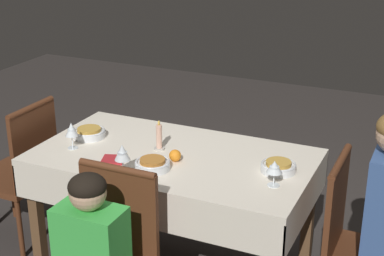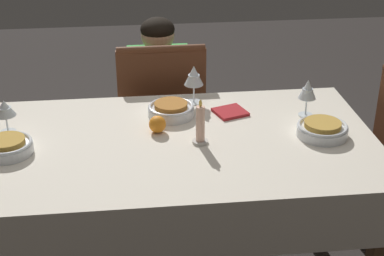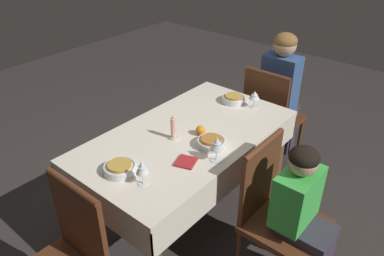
{
  "view_description": "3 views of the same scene",
  "coord_description": "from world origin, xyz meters",
  "px_view_note": "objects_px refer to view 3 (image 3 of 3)",
  "views": [
    {
      "loc": [
        1.31,
        -2.61,
        2.04
      ],
      "look_at": [
        0.07,
        0.08,
        0.89
      ],
      "focal_mm": 55.0,
      "sensor_mm": 36.0,
      "label": 1
    },
    {
      "loc": [
        0.14,
        1.89,
        1.76
      ],
      "look_at": [
        -0.07,
        -0.01,
        0.8
      ],
      "focal_mm": 55.0,
      "sensor_mm": 36.0,
      "label": 2
    },
    {
      "loc": [
        -1.59,
        -1.37,
        2.05
      ],
      "look_at": [
        0.02,
        -0.03,
        0.8
      ],
      "focal_mm": 35.0,
      "sensor_mm": 36.0,
      "label": 3
    }
  ],
  "objects_px": {
    "bowl_west": "(120,168)",
    "chair_south": "(275,210)",
    "bowl_east": "(233,99)",
    "wine_glass_south": "(217,144)",
    "wine_glass_east": "(255,96)",
    "bowl_south": "(211,142)",
    "candle_centerpiece": "(173,130)",
    "wine_glass_west": "(142,168)",
    "chair_east": "(270,114)",
    "orange_fruit": "(201,130)",
    "dining_table": "(187,145)",
    "napkin_red_folded": "(186,162)",
    "person_adult_denim": "(281,90)",
    "person_child_green": "(304,218)"
  },
  "relations": [
    {
      "from": "dining_table",
      "to": "bowl_west",
      "type": "xyz_separation_m",
      "value": [
        -0.56,
        0.02,
        0.12
      ]
    },
    {
      "from": "person_adult_denim",
      "to": "wine_glass_west",
      "type": "relative_size",
      "value": 7.84
    },
    {
      "from": "dining_table",
      "to": "person_adult_denim",
      "type": "xyz_separation_m",
      "value": [
        1.18,
        -0.07,
        0.01
      ]
    },
    {
      "from": "wine_glass_west",
      "to": "bowl_south",
      "type": "bearing_deg",
      "value": -5.88
    },
    {
      "from": "person_child_green",
      "to": "chair_east",
      "type": "bearing_deg",
      "value": 37.71
    },
    {
      "from": "chair_east",
      "to": "wine_glass_south",
      "type": "height_order",
      "value": "chair_east"
    },
    {
      "from": "bowl_west",
      "to": "candle_centerpiece",
      "type": "distance_m",
      "value": 0.46
    },
    {
      "from": "bowl_west",
      "to": "bowl_east",
      "type": "bearing_deg",
      "value": 0.3
    },
    {
      "from": "person_child_green",
      "to": "person_adult_denim",
      "type": "bearing_deg",
      "value": 33.82
    },
    {
      "from": "dining_table",
      "to": "napkin_red_folded",
      "type": "bearing_deg",
      "value": -140.42
    },
    {
      "from": "candle_centerpiece",
      "to": "napkin_red_folded",
      "type": "distance_m",
      "value": 0.29
    },
    {
      "from": "person_child_green",
      "to": "wine_glass_south",
      "type": "bearing_deg",
      "value": 101.87
    },
    {
      "from": "bowl_south",
      "to": "bowl_west",
      "type": "distance_m",
      "value": 0.59
    },
    {
      "from": "wine_glass_south",
      "to": "bowl_west",
      "type": "xyz_separation_m",
      "value": [
        -0.44,
        0.35,
        -0.09
      ]
    },
    {
      "from": "bowl_east",
      "to": "wine_glass_west",
      "type": "xyz_separation_m",
      "value": [
        -1.13,
        -0.18,
        0.08
      ]
    },
    {
      "from": "wine_glass_west",
      "to": "candle_centerpiece",
      "type": "height_order",
      "value": "candle_centerpiece"
    },
    {
      "from": "wine_glass_west",
      "to": "candle_centerpiece",
      "type": "xyz_separation_m",
      "value": [
        0.45,
        0.19,
        -0.04
      ]
    },
    {
      "from": "bowl_east",
      "to": "wine_glass_south",
      "type": "relative_size",
      "value": 1.1
    },
    {
      "from": "chair_south",
      "to": "bowl_east",
      "type": "relative_size",
      "value": 5.19
    },
    {
      "from": "person_adult_denim",
      "to": "wine_glass_south",
      "type": "height_order",
      "value": "person_adult_denim"
    },
    {
      "from": "bowl_east",
      "to": "candle_centerpiece",
      "type": "height_order",
      "value": "candle_centerpiece"
    },
    {
      "from": "wine_glass_south",
      "to": "bowl_east",
      "type": "bearing_deg",
      "value": 27.1
    },
    {
      "from": "bowl_east",
      "to": "wine_glass_south",
      "type": "distance_m",
      "value": 0.79
    },
    {
      "from": "dining_table",
      "to": "wine_glass_south",
      "type": "xyz_separation_m",
      "value": [
        -0.12,
        -0.33,
        0.21
      ]
    },
    {
      "from": "bowl_south",
      "to": "wine_glass_south",
      "type": "distance_m",
      "value": 0.18
    },
    {
      "from": "candle_centerpiece",
      "to": "napkin_red_folded",
      "type": "xyz_separation_m",
      "value": [
        -0.15,
        -0.24,
        -0.06
      ]
    },
    {
      "from": "wine_glass_east",
      "to": "orange_fruit",
      "type": "bearing_deg",
      "value": 173.85
    },
    {
      "from": "person_child_green",
      "to": "candle_centerpiece",
      "type": "height_order",
      "value": "person_child_green"
    },
    {
      "from": "bowl_west",
      "to": "candle_centerpiece",
      "type": "height_order",
      "value": "candle_centerpiece"
    },
    {
      "from": "person_child_green",
      "to": "orange_fruit",
      "type": "relative_size",
      "value": 15.33
    },
    {
      "from": "candle_centerpiece",
      "to": "wine_glass_east",
      "type": "bearing_deg",
      "value": -13.18
    },
    {
      "from": "chair_south",
      "to": "wine_glass_east",
      "type": "distance_m",
      "value": 0.9
    },
    {
      "from": "chair_east",
      "to": "bowl_east",
      "type": "bearing_deg",
      "value": 77.41
    },
    {
      "from": "dining_table",
      "to": "chair_east",
      "type": "distance_m",
      "value": 1.04
    },
    {
      "from": "person_adult_denim",
      "to": "orange_fruit",
      "type": "xyz_separation_m",
      "value": [
        -1.13,
        -0.01,
        0.12
      ]
    },
    {
      "from": "wine_glass_east",
      "to": "chair_east",
      "type": "bearing_deg",
      "value": 8.92
    },
    {
      "from": "wine_glass_south",
      "to": "orange_fruit",
      "type": "relative_size",
      "value": 2.52
    },
    {
      "from": "person_adult_denim",
      "to": "wine_glass_east",
      "type": "distance_m",
      "value": 0.61
    },
    {
      "from": "bowl_west",
      "to": "chair_south",
      "type": "bearing_deg",
      "value": -52.4
    },
    {
      "from": "person_child_green",
      "to": "bowl_south",
      "type": "xyz_separation_m",
      "value": [
        -0.01,
        0.66,
        0.24
      ]
    },
    {
      "from": "wine_glass_east",
      "to": "bowl_south",
      "type": "relative_size",
      "value": 0.72
    },
    {
      "from": "chair_south",
      "to": "wine_glass_south",
      "type": "bearing_deg",
      "value": 107.28
    },
    {
      "from": "wine_glass_south",
      "to": "bowl_west",
      "type": "bearing_deg",
      "value": 141.22
    },
    {
      "from": "napkin_red_folded",
      "to": "wine_glass_south",
      "type": "bearing_deg",
      "value": -42.51
    },
    {
      "from": "person_adult_denim",
      "to": "orange_fruit",
      "type": "distance_m",
      "value": 1.14
    },
    {
      "from": "dining_table",
      "to": "wine_glass_west",
      "type": "height_order",
      "value": "wine_glass_west"
    },
    {
      "from": "bowl_east",
      "to": "napkin_red_folded",
      "type": "xyz_separation_m",
      "value": [
        -0.83,
        -0.24,
        -0.02
      ]
    },
    {
      "from": "wine_glass_west",
      "to": "napkin_red_folded",
      "type": "height_order",
      "value": "wine_glass_west"
    },
    {
      "from": "person_child_green",
      "to": "wine_glass_east",
      "type": "height_order",
      "value": "person_child_green"
    },
    {
      "from": "chair_south",
      "to": "wine_glass_west",
      "type": "relative_size",
      "value": 6.15
    }
  ]
}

